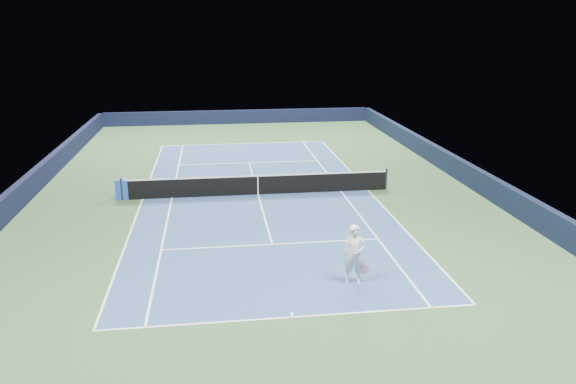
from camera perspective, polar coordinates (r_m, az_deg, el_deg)
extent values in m
plane|color=#2C4C29|center=(27.27, -3.06, -0.27)|extent=(40.00, 40.00, 0.00)
cube|color=black|center=(46.44, -5.12, 7.61)|extent=(22.00, 0.35, 1.10)
cube|color=black|center=(29.94, 18.05, 1.58)|extent=(0.35, 40.00, 1.10)
cube|color=black|center=(28.42, -25.38, -0.05)|extent=(0.35, 40.00, 1.10)
cube|color=navy|center=(27.26, -3.06, -0.26)|extent=(10.97, 23.77, 0.01)
cube|color=white|center=(38.75, -4.53, 4.93)|extent=(10.97, 0.08, 0.00)
cube|color=white|center=(16.36, 0.49, -12.60)|extent=(10.97, 0.08, 0.00)
cube|color=white|center=(28.21, 8.11, 0.20)|extent=(0.08, 23.77, 0.00)
cube|color=white|center=(27.40, -14.56, -0.70)|extent=(0.08, 23.77, 0.00)
cube|color=white|center=(27.87, 5.40, 0.09)|extent=(0.08, 23.77, 0.00)
cube|color=white|center=(27.27, -11.71, -0.59)|extent=(0.08, 23.77, 0.00)
cube|color=white|center=(33.41, -3.97, 2.98)|extent=(8.23, 0.08, 0.00)
cube|color=white|center=(21.26, -1.62, -5.33)|extent=(8.23, 0.08, 0.00)
cube|color=white|center=(27.26, -3.06, -0.25)|extent=(0.08, 12.80, 0.00)
cube|color=white|center=(38.60, -4.51, 4.89)|extent=(0.08, 0.30, 0.00)
cube|color=white|center=(16.49, 0.41, -12.34)|extent=(0.08, 0.30, 0.00)
cylinder|color=black|center=(27.38, -16.54, 0.28)|extent=(0.10, 0.10, 1.07)
cylinder|color=black|center=(28.32, 9.94, 1.29)|extent=(0.10, 0.10, 1.07)
cube|color=black|center=(27.13, -3.07, 0.65)|extent=(12.80, 0.03, 0.91)
cube|color=white|center=(27.00, -3.09, 1.65)|extent=(12.80, 0.04, 0.06)
cube|color=white|center=(27.13, -3.07, 0.65)|extent=(0.05, 0.04, 0.91)
cube|color=blue|center=(27.62, -16.46, 0.30)|extent=(0.60, 0.55, 0.95)
cube|color=silver|center=(27.58, -15.86, 0.27)|extent=(0.06, 0.42, 0.42)
imported|color=silver|center=(18.06, 6.76, -6.31)|extent=(0.78, 0.58, 1.94)
cylinder|color=pink|center=(18.20, 7.75, -7.11)|extent=(0.03, 0.03, 0.32)
cylinder|color=black|center=(18.30, 7.72, -7.80)|extent=(0.32, 0.03, 0.32)
cylinder|color=#CC84A1|center=(18.30, 7.72, -7.80)|extent=(0.34, 0.03, 0.34)
sphere|color=gold|center=(18.74, 6.37, -3.32)|extent=(0.07, 0.07, 0.07)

